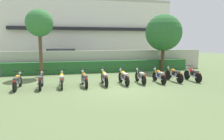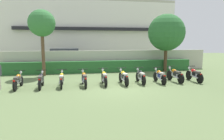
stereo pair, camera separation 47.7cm
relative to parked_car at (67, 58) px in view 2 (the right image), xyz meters
The scene contains 17 objects.
ground 10.72m from the parked_car, 73.88° to the right, with size 60.00×60.00×0.00m, color #607547.
building 7.62m from the parked_car, 65.17° to the left, with size 20.81×6.50×7.63m.
compound_wall 4.53m from the parked_car, 49.08° to the right, with size 19.76×0.30×1.80m, color #BCB7A8.
hedge_row 5.10m from the parked_car, 54.27° to the right, with size 15.81×0.70×0.96m, color #28602D.
parked_car is the anchor object (origin of this frame).
tree_near_inspector 6.10m from the parked_car, 106.64° to the right, with size 1.96×1.96×4.88m.
tree_far_side 9.96m from the parked_car, 28.97° to the right, with size 3.10×3.10×4.87m.
motorcycle_in_row_0 9.48m from the parked_car, 104.55° to the right, with size 0.60×1.91×0.94m.
motorcycle_in_row_1 9.34m from the parked_car, 97.09° to the right, with size 0.60×1.82×0.96m.
motorcycle_in_row_2 9.23m from the parked_car, 90.20° to the right, with size 0.60×1.82×0.95m.
motorcycle_in_row_3 9.35m from the parked_car, 82.37° to the right, with size 0.60×1.90×0.94m.
motorcycle_in_row_4 9.53m from the parked_car, 75.23° to the right, with size 0.60×1.84×0.97m.
motorcycle_in_row_5 9.94m from the parked_car, 68.73° to the right, with size 0.60×1.85×0.97m.
motorcycle_in_row_6 10.32m from the parked_car, 62.84° to the right, with size 0.60×1.81×0.95m.
motorcycle_in_row_7 11.01m from the parked_car, 57.48° to the right, with size 0.60×1.81×0.95m.
motorcycle_in_row_8 11.52m from the parked_car, 52.24° to the right, with size 0.60×1.96×0.98m.
motorcycle_in_row_9 12.45m from the parked_car, 48.11° to the right, with size 0.60×1.86×0.97m.
Camera 2 is at (-2.33, -10.72, 2.59)m, focal length 32.63 mm.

